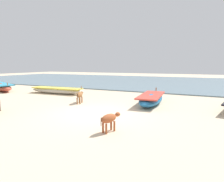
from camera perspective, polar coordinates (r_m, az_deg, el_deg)
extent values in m
plane|color=beige|center=(8.38, -4.56, -6.62)|extent=(80.00, 80.00, 0.00)
cube|color=slate|center=(24.38, 15.80, 2.62)|extent=(60.00, 20.00, 0.08)
ellipsoid|color=#B74733|center=(18.34, -30.34, 1.07)|extent=(4.84, 2.75, 0.58)
cube|color=olive|center=(17.99, -30.10, 1.49)|extent=(0.46, 0.99, 0.04)
cylinder|color=olive|center=(16.21, -28.57, 1.84)|extent=(0.06, 0.06, 0.20)
ellipsoid|color=#1E669E|center=(10.44, 11.52, -2.42)|extent=(1.29, 3.49, 0.52)
cube|color=#CC3F33|center=(10.41, 11.55, -1.22)|extent=(1.24, 3.08, 0.07)
cube|color=olive|center=(10.67, 11.79, -1.43)|extent=(0.92, 0.18, 0.04)
cylinder|color=olive|center=(11.93, 12.93, 0.54)|extent=(0.06, 0.06, 0.20)
ellipsoid|color=beige|center=(14.62, -16.00, 0.12)|extent=(4.53, 1.18, 0.44)
cube|color=#EAD84C|center=(14.59, -16.03, 0.85)|extent=(3.99, 1.12, 0.07)
cube|color=olive|center=(14.40, -14.96, 0.54)|extent=(0.17, 0.77, 0.04)
cylinder|color=olive|center=(13.42, -9.08, 1.05)|extent=(0.06, 0.06, 0.20)
ellipsoid|color=#9E4C28|center=(5.99, -0.97, -8.11)|extent=(0.43, 0.68, 0.28)
ellipsoid|color=#9E4C28|center=(6.28, 1.68, -6.93)|extent=(0.18, 0.24, 0.15)
sphere|color=#2D2119|center=(6.35, 2.22, -6.92)|extent=(0.07, 0.07, 0.06)
cylinder|color=#9E4C28|center=(6.24, -0.26, -10.10)|extent=(0.06, 0.06, 0.32)
cylinder|color=#9E4C28|center=(6.16, 0.71, -10.36)|extent=(0.06, 0.06, 0.32)
cylinder|color=#9E4C28|center=(5.99, -2.69, -10.89)|extent=(0.06, 0.06, 0.32)
cylinder|color=#9E4C28|center=(5.90, -1.71, -11.18)|extent=(0.06, 0.06, 0.32)
cylinder|color=#2D2119|center=(5.77, -3.27, -9.05)|extent=(0.02, 0.02, 0.26)
ellipsoid|color=brown|center=(10.56, -9.61, -1.11)|extent=(0.48, 0.74, 0.30)
ellipsoid|color=brown|center=(10.99, -8.95, -0.49)|extent=(0.20, 0.26, 0.16)
sphere|color=#2D2119|center=(11.09, -8.81, -0.52)|extent=(0.08, 0.08, 0.06)
cylinder|color=brown|center=(10.82, -9.66, -2.51)|extent=(0.07, 0.07, 0.34)
cylinder|color=brown|center=(10.78, -8.90, -2.53)|extent=(0.07, 0.07, 0.34)
cylinder|color=brown|center=(10.45, -10.28, -2.89)|extent=(0.07, 0.07, 0.34)
cylinder|color=brown|center=(10.40, -9.49, -2.91)|extent=(0.07, 0.07, 0.34)
cylinder|color=#2D2119|center=(10.23, -10.17, -1.59)|extent=(0.02, 0.02, 0.28)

